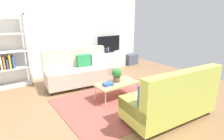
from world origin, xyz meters
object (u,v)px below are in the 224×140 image
at_px(table_book_0, 108,85).
at_px(bottle_0, 104,51).
at_px(tv_console, 109,60).
at_px(couch_beige, 79,71).
at_px(vase_0, 95,52).
at_px(vase_1, 99,51).
at_px(storage_trunk, 131,59).
at_px(bookshelf, 6,55).
at_px(bottle_2, 108,50).
at_px(couch_green, 171,100).
at_px(potted_plant, 117,74).
at_px(tv, 109,44).
at_px(bottle_1, 106,50).
at_px(coffee_table, 117,84).

bearing_deg(table_book_0, bottle_0, 58.41).
xyz_separation_m(tv_console, table_book_0, (-1.71, -2.45, 0.12)).
bearing_deg(couch_beige, table_book_0, 101.07).
height_order(tv_console, vase_0, vase_0).
bearing_deg(table_book_0, vase_1, 62.53).
bearing_deg(couch_beige, storage_trunk, -155.22).
bearing_deg(tv_console, bookshelf, 179.68).
xyz_separation_m(vase_1, bottle_2, (0.37, -0.09, 0.00)).
bearing_deg(couch_green, vase_1, 85.05).
xyz_separation_m(tv_console, potted_plant, (-1.40, -2.38, 0.29)).
xyz_separation_m(tv, vase_0, (-0.58, 0.07, -0.23)).
bearing_deg(vase_0, bookshelf, -179.42).
height_order(table_book_0, bottle_1, bottle_1).
xyz_separation_m(coffee_table, tv, (1.44, 2.42, 0.56)).
height_order(bookshelf, storage_trunk, bookshelf).
height_order(bookshelf, bottle_0, bookshelf).
xyz_separation_m(couch_green, potted_plant, (-0.24, 1.48, 0.17)).
bearing_deg(tv_console, vase_1, 173.09).
height_order(couch_green, storage_trunk, couch_green).
height_order(couch_green, vase_0, couch_green).
relative_size(storage_trunk, bottle_1, 2.72).
xyz_separation_m(bookshelf, storage_trunk, (4.63, -0.12, -0.76)).
distance_m(tv, bookshelf, 3.54).
bearing_deg(bookshelf, storage_trunk, -1.48).
distance_m(couch_beige, couch_green, 2.91).
distance_m(table_book_0, vase_0, 2.76).
relative_size(couch_green, tv, 1.98).
bearing_deg(tv_console, table_book_0, -124.95).
height_order(potted_plant, bottle_0, bottle_0).
xyz_separation_m(potted_plant, table_book_0, (-0.32, -0.08, -0.18)).
bearing_deg(vase_0, coffee_table, -108.99).
relative_size(storage_trunk, bottle_2, 2.54).
bearing_deg(bottle_2, table_book_0, -124.73).
xyz_separation_m(table_book_0, bottle_0, (1.48, 2.41, 0.30)).
height_order(couch_beige, bottle_2, couch_beige).
xyz_separation_m(bookshelf, table_book_0, (1.82, -2.47, -0.54)).
xyz_separation_m(vase_1, bottle_0, (0.18, -0.09, -0.00)).
relative_size(couch_beige, bottle_2, 9.71).
relative_size(tv_console, bookshelf, 0.67).
xyz_separation_m(coffee_table, bottle_2, (1.40, 2.40, 0.35)).
bearing_deg(vase_0, vase_1, 0.00).
xyz_separation_m(couch_green, bottle_0, (0.93, 3.82, 0.30)).
bearing_deg(table_book_0, coffee_table, 2.73).
distance_m(coffee_table, bottle_1, 2.75).
xyz_separation_m(bookshelf, vase_0, (2.95, 0.03, -0.26)).
relative_size(vase_0, bottle_1, 0.87).
relative_size(bottle_0, bottle_2, 0.94).
distance_m(bookshelf, bottle_2, 3.50).
bearing_deg(storage_trunk, bottle_2, 176.99).
bearing_deg(table_book_0, couch_green, -68.38).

